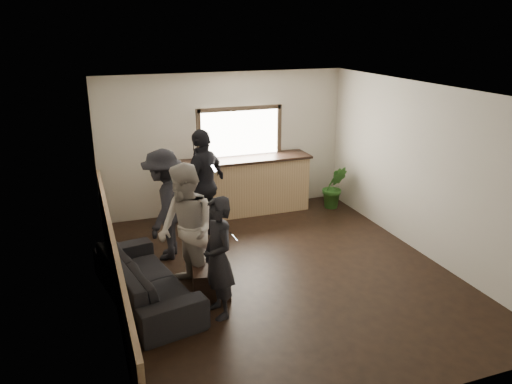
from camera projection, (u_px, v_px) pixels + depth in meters
name	position (u px, v px, depth m)	size (l,w,h in m)	color
ground	(281.00, 273.00, 7.76)	(5.00, 6.00, 0.01)	black
room_shell	(235.00, 188.00, 7.05)	(5.01, 6.01, 2.80)	silver
bar_counter	(244.00, 182.00, 10.05)	(2.70, 0.68, 2.13)	tan
sofa	(146.00, 279.00, 6.89)	(2.24, 0.87, 0.65)	black
coffee_table	(210.00, 275.00, 7.26)	(0.51, 0.93, 0.41)	black
cup_a	(205.00, 253.00, 7.37)	(0.12, 0.12, 0.09)	silver
cup_b	(215.00, 263.00, 7.06)	(0.10, 0.10, 0.10)	silver
potted_plant	(334.00, 187.00, 10.36)	(0.50, 0.40, 0.91)	#2D6623
person_a	(218.00, 258.00, 6.40)	(0.50, 0.64, 1.64)	black
person_b	(186.00, 230.00, 6.94)	(0.92, 1.07, 1.89)	#B7AEA5
person_c	(164.00, 205.00, 8.01)	(1.08, 1.35, 1.82)	black
person_d	(204.00, 184.00, 8.77)	(1.19, 1.14, 1.98)	black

